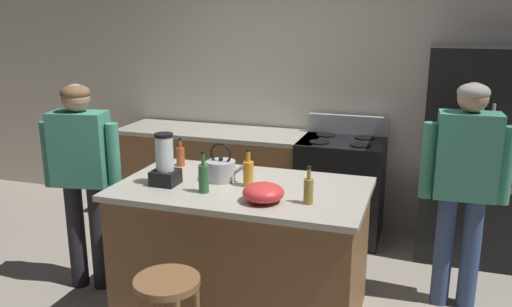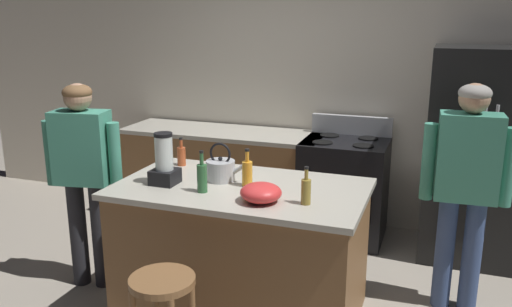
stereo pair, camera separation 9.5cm
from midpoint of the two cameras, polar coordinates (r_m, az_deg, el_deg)
back_wall at (r=5.27m, az=6.65°, el=7.23°), size 8.00×0.10×2.70m
kitchen_island at (r=3.71m, az=-0.85°, el=-10.30°), size 1.67×0.96×0.93m
back_counter_run at (r=5.33m, az=-3.04°, el=-2.37°), size 2.00×0.64×0.93m
refrigerator at (r=4.79m, az=23.78°, el=-0.26°), size 0.90×0.73×1.79m
stove_range at (r=4.98m, az=9.99°, el=-3.72°), size 0.76×0.65×1.11m
person_by_island_left at (r=4.08m, az=-17.48°, el=-1.40°), size 0.60×0.29×1.57m
person_by_sink_right at (r=3.85m, az=22.39°, el=-2.43°), size 0.59×0.24×1.61m
bar_stool at (r=3.02m, az=-9.07°, el=-15.59°), size 0.36×0.36×0.67m
blender_appliance at (r=3.58m, az=-9.13°, el=-0.97°), size 0.17×0.17×0.35m
bottle_vinegar at (r=3.20m, az=6.26°, el=-4.00°), size 0.06×0.06×0.24m
bottle_soda at (r=3.51m, az=-0.18°, el=-2.07°), size 0.07×0.07×0.26m
bottle_cooking_sauce at (r=4.02m, az=-7.39°, el=-0.20°), size 0.06×0.06×0.22m
bottle_olive_oil at (r=3.40m, az=-5.05°, el=-2.54°), size 0.07×0.07×0.28m
mixing_bowl at (r=3.23m, az=1.37°, el=-4.25°), size 0.26×0.26×0.12m
tea_kettle at (r=3.64m, az=-3.09°, el=-1.73°), size 0.28×0.20×0.27m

